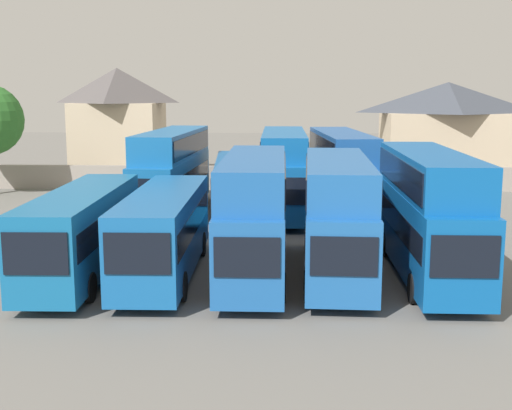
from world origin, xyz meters
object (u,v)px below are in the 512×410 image
bus_2 (164,229)px  bus_4 (337,211)px  bus_9 (342,169)px  house_terrace_centre (447,129)px  bus_5 (428,208)px  bus_7 (236,183)px  bus_3 (254,209)px  house_terrace_left (118,121)px  bus_6 (172,167)px  bus_8 (284,168)px  bus_1 (82,228)px

bus_2 → bus_4: bearing=92.4°
bus_9 → house_terrace_centre: (10.57, 18.71, 1.32)m
bus_5 → bus_9: bearing=-169.7°
bus_7 → bus_9: (6.36, -0.28, 0.92)m
bus_5 → house_terrace_centre: 33.06m
bus_3 → bus_4: 3.36m
bus_2 → bus_7: size_ratio=0.90×
house_terrace_centre → bus_2: bearing=-120.3°
bus_2 → bus_4: bus_4 is taller
bus_3 → bus_9: 14.21m
house_terrace_centre → bus_5: bearing=-104.4°
bus_3 → house_terrace_left: 34.49m
bus_3 → bus_9: bearing=160.9°
bus_6 → bus_8: 6.85m
bus_7 → bus_1: bearing=-24.4°
bus_8 → house_terrace_centre: house_terrace_centre is taller
bus_4 → bus_8: size_ratio=0.93×
bus_7 → house_terrace_centre: size_ratio=1.07×
bus_1 → bus_7: bus_1 is taller
bus_4 → bus_7: 14.48m
bus_1 → bus_4: (10.33, 0.60, 0.70)m
bus_2 → bus_6: bearing=-172.8°
bus_1 → house_terrace_centre: bearing=144.5°
bus_5 → house_terrace_left: (-20.36, 31.61, 1.90)m
bus_1 → bus_8: bus_8 is taller
house_terrace_left → house_terrace_centre: house_terrace_left is taller
bus_6 → bus_9: bus_6 is taller
bus_6 → bus_9: bearing=90.4°
bus_8 → house_terrace_centre: (14.04, 18.58, 1.30)m
bus_4 → bus_8: bus_8 is taller
bus_8 → bus_7: bearing=-93.4°
bus_4 → bus_5: bus_5 is taller
bus_2 → bus_5: bus_5 is taller
house_terrace_centre → bus_6: bearing=-138.9°
bus_6 → bus_9: (10.31, -0.50, -0.02)m
bus_4 → bus_5: (3.67, -0.04, 0.15)m
bus_3 → bus_5: size_ratio=0.99×
bus_3 → bus_8: bearing=175.0°
bus_5 → bus_9: (-2.38, 13.29, -0.04)m
bus_6 → bus_4: bearing=36.5°
bus_3 → bus_9: size_ratio=0.92×
bus_9 → house_terrace_left: 25.73m
bus_3 → house_terrace_centre: house_terrace_centre is taller
bus_1 → bus_6: bearing=173.6°
bus_5 → house_terrace_centre: house_terrace_centre is taller
bus_8 → bus_9: 3.47m
bus_8 → bus_5: bearing=23.1°
bus_4 → bus_7: (-5.08, 13.53, -0.81)m
house_terrace_left → bus_2: bearing=-73.2°
bus_6 → bus_1: bearing=-2.0°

